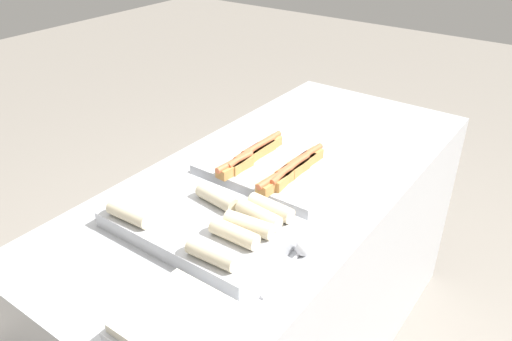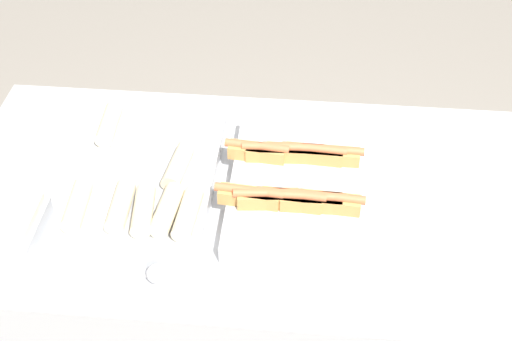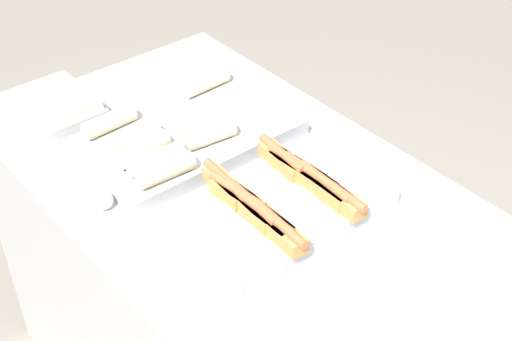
% 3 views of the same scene
% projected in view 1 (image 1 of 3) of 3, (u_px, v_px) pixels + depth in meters
% --- Properties ---
extents(counter, '(1.86, 0.84, 0.93)m').
position_uv_depth(counter, '(275.00, 273.00, 2.05)').
color(counter, '#B7BABF').
rests_on(counter, ground_plane).
extents(tray_hotdogs, '(0.37, 0.49, 0.10)m').
position_uv_depth(tray_hotdogs, '(271.00, 170.00, 1.76)').
color(tray_hotdogs, '#B7BABF').
rests_on(tray_hotdogs, counter).
extents(tray_wraps, '(0.35, 0.56, 0.10)m').
position_uv_depth(tray_wraps, '(206.00, 223.00, 1.50)').
color(tray_wraps, '#B7BABF').
rests_on(tray_wraps, counter).
extents(tray_side_front, '(0.25, 0.26, 0.07)m').
position_uv_depth(tray_side_front, '(182.00, 329.00, 1.14)').
color(tray_side_front, '#B7BABF').
rests_on(tray_side_front, counter).
extents(serving_spoon_near, '(0.24, 0.05, 0.05)m').
position_uv_depth(serving_spoon_near, '(299.00, 252.00, 1.40)').
color(serving_spoon_near, silver).
rests_on(serving_spoon_near, counter).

